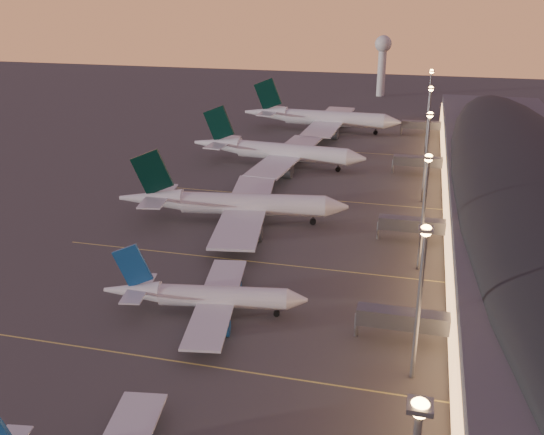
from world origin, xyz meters
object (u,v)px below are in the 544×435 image
(airliner_wide_near, at_px, (233,204))
(radar_tower, at_px, (383,55))
(airliner_narrow_north, at_px, (205,296))
(airliner_wide_far, at_px, (321,118))
(airliner_wide_mid, at_px, (277,152))

(airliner_wide_near, bearing_deg, radar_tower, 74.92)
(airliner_narrow_north, bearing_deg, airliner_wide_far, 82.46)
(airliner_narrow_north, distance_m, airliner_wide_near, 47.11)
(airliner_wide_far, bearing_deg, airliner_wide_mid, -93.53)
(airliner_wide_near, distance_m, radar_tower, 204.66)
(airliner_wide_near, height_order, airliner_wide_mid, airliner_wide_mid)
(airliner_wide_near, height_order, airliner_wide_far, airliner_wide_far)
(airliner_narrow_north, height_order, airliner_wide_near, airliner_wide_near)
(airliner_narrow_north, height_order, radar_tower, radar_tower)
(airliner_wide_mid, bearing_deg, radar_tower, 86.02)
(airliner_wide_near, distance_m, airliner_wide_mid, 53.54)
(airliner_wide_far, relative_size, radar_tower, 2.05)
(airliner_wide_near, bearing_deg, airliner_narrow_north, -87.86)
(radar_tower, bearing_deg, airliner_wide_mid, -98.62)
(airliner_wide_far, bearing_deg, airliner_wide_near, -90.20)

